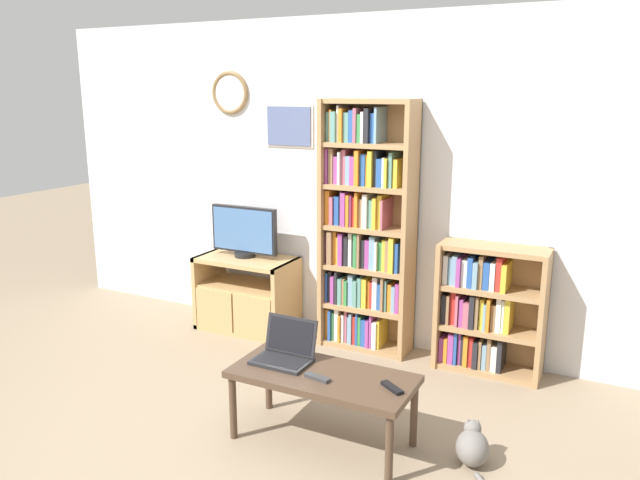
# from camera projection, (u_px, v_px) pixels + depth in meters

# --- Properties ---
(ground_plane) EXTENTS (18.00, 18.00, 0.00)m
(ground_plane) POSITION_uv_depth(u_px,v_px,m) (222.00, 455.00, 3.56)
(ground_plane) COLOR gray
(wall_back) EXTENTS (6.00, 0.09, 2.60)m
(wall_back) POSITION_uv_depth(u_px,v_px,m) (361.00, 183.00, 5.00)
(wall_back) COLOR silver
(wall_back) RESTS_ON ground_plane
(tv_stand) EXTENTS (0.83, 0.47, 0.64)m
(tv_stand) POSITION_uv_depth(u_px,v_px,m) (246.00, 294.00, 5.38)
(tv_stand) COLOR tan
(tv_stand) RESTS_ON ground_plane
(television) EXTENTS (0.62, 0.18, 0.44)m
(television) POSITION_uv_depth(u_px,v_px,m) (244.00, 232.00, 5.30)
(television) COLOR black
(television) RESTS_ON tv_stand
(bookshelf_tall) EXTENTS (0.73, 0.29, 1.97)m
(bookshelf_tall) POSITION_uv_depth(u_px,v_px,m) (365.00, 231.00, 4.88)
(bookshelf_tall) COLOR tan
(bookshelf_tall) RESTS_ON ground_plane
(bookshelf_short) EXTENTS (0.77, 0.30, 0.95)m
(bookshelf_short) POSITION_uv_depth(u_px,v_px,m) (484.00, 310.00, 4.57)
(bookshelf_short) COLOR tan
(bookshelf_short) RESTS_ON ground_plane
(coffee_table) EXTENTS (1.07, 0.49, 0.44)m
(coffee_table) POSITION_uv_depth(u_px,v_px,m) (322.00, 381.00, 3.61)
(coffee_table) COLOR #4C3828
(coffee_table) RESTS_ON ground_plane
(laptop) EXTENTS (0.34, 0.27, 0.25)m
(laptop) POSITION_uv_depth(u_px,v_px,m) (286.00, 350.00, 3.76)
(laptop) COLOR #232326
(laptop) RESTS_ON coffee_table
(remote_near_laptop) EXTENTS (0.17, 0.07, 0.02)m
(remote_near_laptop) POSITION_uv_depth(u_px,v_px,m) (317.00, 378.00, 3.53)
(remote_near_laptop) COLOR #38383A
(remote_near_laptop) RESTS_ON coffee_table
(remote_far_from_laptop) EXTENTS (0.16, 0.13, 0.02)m
(remote_far_from_laptop) POSITION_uv_depth(u_px,v_px,m) (392.00, 388.00, 3.41)
(remote_far_from_laptop) COLOR black
(remote_far_from_laptop) RESTS_ON coffee_table
(cat) EXTENTS (0.31, 0.41, 0.24)m
(cat) POSITION_uv_depth(u_px,v_px,m) (473.00, 446.00, 3.47)
(cat) COLOR slate
(cat) RESTS_ON ground_plane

